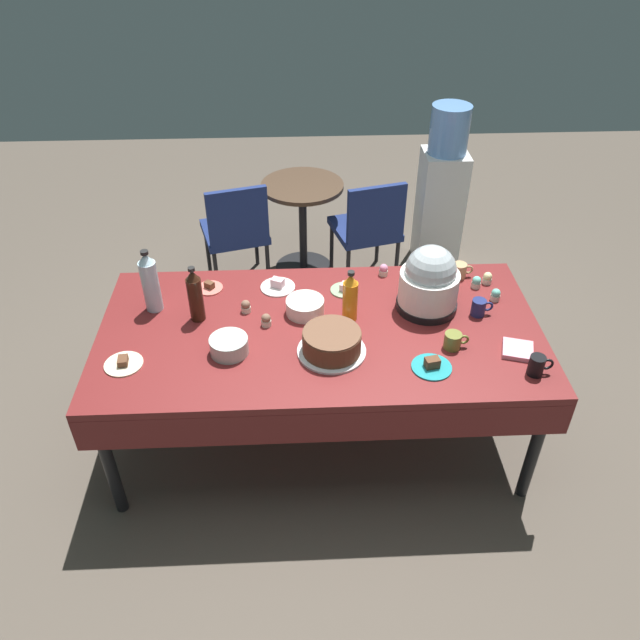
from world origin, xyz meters
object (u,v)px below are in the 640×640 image
object	(u,v)px
dessert_plate_sage	(344,289)
cupcake_rose	(487,278)
dessert_plate_cream	(124,363)
cupcake_vanilla	(246,306)
dessert_plate_white	(278,286)
round_cafe_table	(303,212)
ceramic_snack_bowl	(305,307)
potluck_table	(320,338)
soda_bottle_water	(150,282)
soda_bottle_orange_juice	(350,297)
coffee_mug_tan	(460,270)
maroon_chair_left	(236,229)
glass_salad_bowl	(229,346)
soda_bottle_cola	(195,296)
dessert_plate_coral	(210,287)
cupcake_mint	(266,320)
cupcake_berry	(496,295)
slow_cooker	(429,282)
coffee_mug_navy	(479,307)
cupcake_lemon	(476,282)
coffee_mug_black	(537,365)
maroon_chair_right	(369,226)
water_cooler	(441,192)
dessert_plate_teal	(432,366)
frosted_layer_cake	(332,342)
coffee_mug_olive	(453,341)

from	to	relation	value
dessert_plate_sage	cupcake_rose	size ratio (longest dim) A/B	2.21
dessert_plate_cream	cupcake_vanilla	world-z (taller)	cupcake_vanilla
dessert_plate_white	round_cafe_table	world-z (taller)	dessert_plate_white
ceramic_snack_bowl	potluck_table	bearing A→B (deg)	-61.52
cupcake_vanilla	soda_bottle_water	bearing A→B (deg)	174.05
cupcake_vanilla	soda_bottle_orange_juice	xyz separation A→B (m)	(0.53, -0.08, 0.10)
coffee_mug_tan	maroon_chair_left	xyz separation A→B (m)	(-1.32, 1.07, -0.30)
glass_salad_bowl	soda_bottle_cola	bearing A→B (deg)	122.88
dessert_plate_coral	dessert_plate_white	bearing A→B (deg)	-0.90
ceramic_snack_bowl	cupcake_mint	xyz separation A→B (m)	(-0.20, -0.10, -0.01)
potluck_table	cupcake_berry	distance (m)	0.96
cupcake_mint	cupcake_berry	xyz separation A→B (m)	(1.20, 0.16, 0.00)
slow_cooker	coffee_mug_navy	xyz separation A→B (m)	(0.26, -0.07, -0.12)
dessert_plate_cream	cupcake_lemon	size ratio (longest dim) A/B	2.65
dessert_plate_coral	coffee_mug_black	xyz separation A→B (m)	(1.54, -0.75, 0.04)
potluck_table	maroon_chair_right	bearing A→B (deg)	74.36
dessert_plate_coral	coffee_mug_navy	world-z (taller)	coffee_mug_navy
soda_bottle_orange_juice	water_cooler	size ratio (longest dim) A/B	0.23
soda_bottle_cola	maroon_chair_left	distance (m)	1.45
soda_bottle_cola	dessert_plate_cream	bearing A→B (deg)	-132.07
slow_cooker	cupcake_rose	distance (m)	0.45
glass_salad_bowl	water_cooler	xyz separation A→B (m)	(1.43, 1.97, -0.20)
dessert_plate_teal	cupcake_mint	xyz separation A→B (m)	(-0.77, 0.35, 0.02)
dessert_plate_white	maroon_chair_right	bearing A→B (deg)	60.83
slow_cooker	dessert_plate_teal	xyz separation A→B (m)	(-0.06, -0.47, -0.15)
dessert_plate_sage	cupcake_berry	world-z (taller)	cupcake_berry
cupcake_rose	dessert_plate_teal	bearing A→B (deg)	-122.64
ceramic_snack_bowl	soda_bottle_water	size ratio (longest dim) A/B	0.56
dessert_plate_coral	dessert_plate_cream	bearing A→B (deg)	-119.36
frosted_layer_cake	cupcake_mint	xyz separation A→B (m)	(-0.31, 0.22, -0.03)
soda_bottle_orange_juice	maroon_chair_right	xyz separation A→B (m)	(0.27, 1.42, -0.39)
cupcake_rose	soda_bottle_orange_juice	xyz separation A→B (m)	(-0.78, -0.28, 0.10)
dessert_plate_white	soda_bottle_water	world-z (taller)	soda_bottle_water
potluck_table	dessert_plate_coral	world-z (taller)	dessert_plate_coral
maroon_chair_right	dessert_plate_coral	bearing A→B (deg)	-131.61
coffee_mug_tan	slow_cooker	bearing A→B (deg)	-130.20
dessert_plate_cream	coffee_mug_black	world-z (taller)	coffee_mug_black
coffee_mug_tan	soda_bottle_water	bearing A→B (deg)	-172.32
dessert_plate_cream	water_cooler	size ratio (longest dim) A/B	0.14
soda_bottle_water	round_cafe_table	distance (m)	1.76
maroon_chair_right	maroon_chair_left	bearing A→B (deg)	179.99
soda_bottle_cola	coffee_mug_olive	world-z (taller)	soda_bottle_cola
round_cafe_table	soda_bottle_water	bearing A→B (deg)	-117.76
cupcake_vanilla	frosted_layer_cake	bearing A→B (deg)	-39.06
cupcake_berry	water_cooler	xyz separation A→B (m)	(0.06, 1.61, -0.19)
potluck_table	cupcake_vanilla	world-z (taller)	cupcake_vanilla
soda_bottle_cola	soda_bottle_water	xyz separation A→B (m)	(-0.23, 0.10, 0.02)
dessert_plate_white	cupcake_berry	distance (m)	1.16
round_cafe_table	cupcake_vanilla	bearing A→B (deg)	-101.71
dessert_plate_teal	coffee_mug_navy	bearing A→B (deg)	51.46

